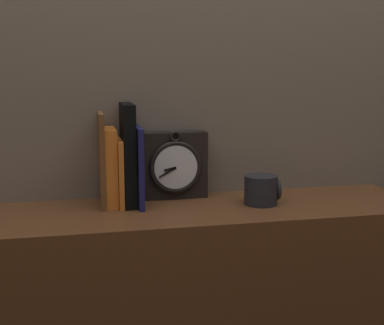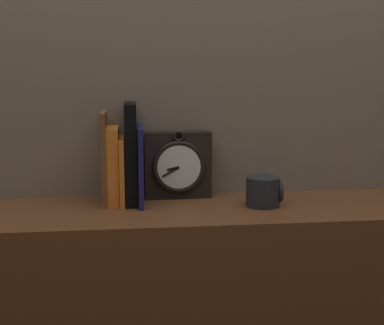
{
  "view_description": "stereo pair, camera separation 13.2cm",
  "coord_description": "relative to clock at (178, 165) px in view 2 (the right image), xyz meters",
  "views": [
    {
      "loc": [
        -0.28,
        -1.27,
        1.28
      ],
      "look_at": [
        0.0,
        0.0,
        1.04
      ],
      "focal_mm": 50.0,
      "sensor_mm": 36.0,
      "label": 1
    },
    {
      "loc": [
        -0.15,
        -1.29,
        1.28
      ],
      "look_at": [
        0.0,
        0.0,
        1.04
      ],
      "focal_mm": 50.0,
      "sensor_mm": 36.0,
      "label": 2
    }
  ],
  "objects": [
    {
      "name": "book_slot1_orange",
      "position": [
        -0.17,
        -0.03,
        0.01
      ],
      "size": [
        0.03,
        0.13,
        0.2
      ],
      "color": "orange",
      "rests_on": "bookshelf"
    },
    {
      "name": "wall_back",
      "position": [
        0.02,
        0.07,
        0.28
      ],
      "size": [
        6.0,
        0.05,
        2.6
      ],
      "color": "#756656",
      "rests_on": "ground_plane"
    },
    {
      "name": "clock",
      "position": [
        0.0,
        0.0,
        0.0
      ],
      "size": [
        0.18,
        0.06,
        0.19
      ],
      "color": "black",
      "rests_on": "bookshelf"
    },
    {
      "name": "book_slot0_brown",
      "position": [
        -0.19,
        -0.03,
        0.03
      ],
      "size": [
        0.01,
        0.13,
        0.24
      ],
      "color": "brown",
      "rests_on": "bookshelf"
    },
    {
      "name": "book_slot2_orange",
      "position": [
        -0.15,
        -0.04,
        -0.0
      ],
      "size": [
        0.01,
        0.14,
        0.17
      ],
      "color": "orange",
      "rests_on": "bookshelf"
    },
    {
      "name": "book_slot3_black",
      "position": [
        -0.13,
        -0.04,
        0.04
      ],
      "size": [
        0.03,
        0.14,
        0.26
      ],
      "color": "black",
      "rests_on": "bookshelf"
    },
    {
      "name": "mug",
      "position": [
        0.21,
        -0.11,
        -0.05
      ],
      "size": [
        0.09,
        0.08,
        0.08
      ],
      "color": "#232328",
      "rests_on": "bookshelf"
    },
    {
      "name": "book_slot4_navy",
      "position": [
        -0.1,
        -0.05,
        0.01
      ],
      "size": [
        0.01,
        0.16,
        0.2
      ],
      "color": "navy",
      "rests_on": "bookshelf"
    }
  ]
}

